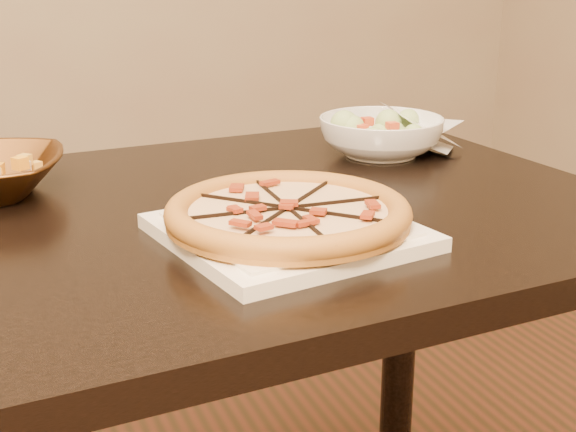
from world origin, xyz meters
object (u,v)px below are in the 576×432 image
Objects in this scene: plate at (288,231)px; pizza at (288,213)px; salad_bowl at (381,137)px; dining_table at (178,291)px.

plate is 0.02m from pizza.
salad_bowl is (0.31, 0.34, 0.02)m from plate.
pizza is (-0.00, 0.00, 0.02)m from plate.
pizza is at bearing -132.52° from salad_bowl.
plate is at bearing -10.35° from pizza.
salad_bowl reaches higher than pizza.
salad_bowl reaches higher than plate.
plate reaches higher than dining_table.
dining_table is 0.47m from salad_bowl.
pizza is at bearing -55.78° from dining_table.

